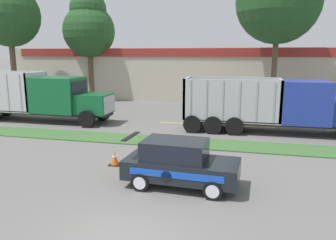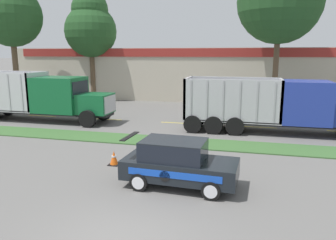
{
  "view_description": "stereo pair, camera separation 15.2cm",
  "coord_description": "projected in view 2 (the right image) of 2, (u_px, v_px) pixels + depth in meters",
  "views": [
    {
      "loc": [
        2.95,
        -7.14,
        4.75
      ],
      "look_at": [
        -1.02,
        9.33,
        1.31
      ],
      "focal_mm": 35.0,
      "sensor_mm": 36.0,
      "label": 1
    },
    {
      "loc": [
        3.09,
        -7.11,
        4.75
      ],
      "look_at": [
        -1.02,
        9.33,
        1.31
      ],
      "focal_mm": 35.0,
      "sensor_mm": 36.0,
      "label": 2
    }
  ],
  "objects": [
    {
      "name": "grass_verge",
      "position": [
        188.0,
        143.0,
        17.63
      ],
      "size": [
        120.0,
        2.1,
        0.06
      ],
      "primitive_type": "cube",
      "color": "#3D6633",
      "rests_on": "ground_plane"
    },
    {
      "name": "rally_car",
      "position": [
        178.0,
        163.0,
        11.83
      ],
      "size": [
        4.19,
        2.06,
        1.75
      ],
      "color": "black",
      "rests_on": "ground_plane"
    },
    {
      "name": "dump_truck_mid",
      "position": [
        289.0,
        107.0,
        19.49
      ],
      "size": [
        10.8,
        2.72,
        3.28
      ],
      "color": "black",
      "rests_on": "ground_plane"
    },
    {
      "name": "traffic_cone",
      "position": [
        114.0,
        158.0,
        14.2
      ],
      "size": [
        0.47,
        0.47,
        0.62
      ],
      "color": "black",
      "rests_on": "ground_plane"
    },
    {
      "name": "centre_line_2",
      "position": [
        42.0,
        116.0,
        25.41
      ],
      "size": [
        2.4,
        0.14,
        0.01
      ],
      "primitive_type": "cube",
      "color": "yellow",
      "rests_on": "ground_plane"
    },
    {
      "name": "dump_truck_trail",
      "position": [
        43.0,
        98.0,
        23.26
      ],
      "size": [
        12.46,
        2.75,
        3.55
      ],
      "color": "black",
      "rests_on": "ground_plane"
    },
    {
      "name": "store_building_backdrop",
      "position": [
        187.0,
        72.0,
        37.83
      ],
      "size": [
        35.72,
        12.1,
        5.3
      ],
      "color": "#BCB29E",
      "rests_on": "ground_plane"
    },
    {
      "name": "centre_line_3",
      "position": [
        106.0,
        119.0,
        24.12
      ],
      "size": [
        2.4,
        0.14,
        0.01
      ],
      "primitive_type": "cube",
      "color": "yellow",
      "rests_on": "ground_plane"
    },
    {
      "name": "centre_line_5",
      "position": [
        258.0,
        127.0,
        21.55
      ],
      "size": [
        2.4,
        0.14,
        0.01
      ],
      "primitive_type": "cube",
      "color": "yellow",
      "rests_on": "ground_plane"
    },
    {
      "name": "centre_line_4",
      "position": [
        178.0,
        123.0,
        22.84
      ],
      "size": [
        2.4,
        0.14,
        0.01
      ],
      "primitive_type": "cube",
      "color": "yellow",
      "rests_on": "ground_plane"
    },
    {
      "name": "tree_behind_right",
      "position": [
        10.0,
        10.0,
        30.32
      ],
      "size": [
        5.65,
        5.65,
        12.42
      ],
      "color": "brown",
      "rests_on": "ground_plane"
    },
    {
      "name": "tree_behind_left",
      "position": [
        91.0,
        26.0,
        33.2
      ],
      "size": [
        5.24,
        5.24,
        10.92
      ],
      "color": "brown",
      "rests_on": "ground_plane"
    }
  ]
}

